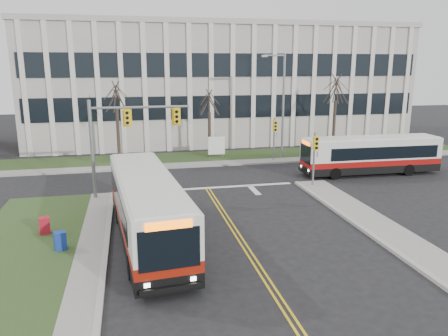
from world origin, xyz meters
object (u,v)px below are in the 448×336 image
bus_main (147,209)px  bus_cross (371,156)px  newspaper_box_blue (60,242)px  directory_sign (217,146)px  streetlight (282,101)px  newspaper_box_red (45,227)px

bus_main → bus_cross: size_ratio=1.10×
bus_main → newspaper_box_blue: size_ratio=12.30×
directory_sign → bus_cross: size_ratio=0.19×
streetlight → newspaper_box_red: 23.22m
streetlight → newspaper_box_blue: size_ratio=9.68×
directory_sign → newspaper_box_red: size_ratio=2.11×
directory_sign → newspaper_box_blue: 21.15m
streetlight → directory_sign: streetlight is taller
bus_main → newspaper_box_blue: (-3.92, -0.52, -1.08)m
streetlight → newspaper_box_blue: (-16.31, -16.88, -4.72)m
bus_cross → newspaper_box_blue: 23.59m
bus_cross → newspaper_box_blue: size_ratio=11.14×
newspaper_box_blue → directory_sign: bearing=41.3°
newspaper_box_blue → streetlight: bearing=27.9°
streetlight → directory_sign: 6.96m
directory_sign → bus_cross: bus_cross is taller
newspaper_box_blue → newspaper_box_red: same height
bus_main → bus_cross: 19.85m
directory_sign → bus_main: size_ratio=0.17×
directory_sign → bus_main: (-6.87, -17.65, 0.39)m
streetlight → bus_cross: 9.15m
newspaper_box_red → bus_main: bearing=-29.5°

